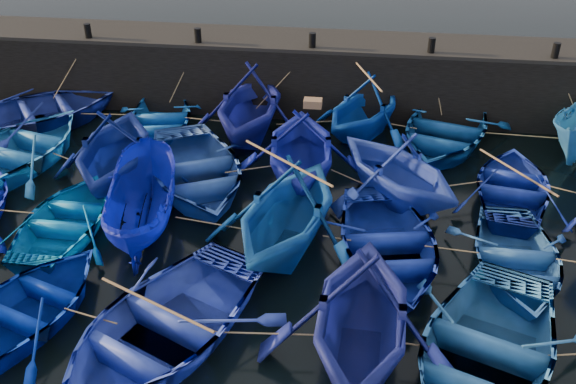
# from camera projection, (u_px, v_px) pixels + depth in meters

# --- Properties ---
(ground) EXTENTS (120.00, 120.00, 0.00)m
(ground) POSITION_uv_depth(u_px,v_px,m) (271.00, 287.00, 15.22)
(ground) COLOR black
(ground) RESTS_ON ground
(quay_wall) EXTENTS (26.00, 2.50, 2.50)m
(quay_wall) POSITION_uv_depth(u_px,v_px,m) (314.00, 75.00, 23.43)
(quay_wall) COLOR black
(quay_wall) RESTS_ON ground
(quay_top) EXTENTS (26.00, 2.50, 0.12)m
(quay_top) POSITION_uv_depth(u_px,v_px,m) (315.00, 41.00, 22.74)
(quay_top) COLOR black
(quay_top) RESTS_ON quay_wall
(bollard_0) EXTENTS (0.24, 0.24, 0.50)m
(bollard_0) POSITION_uv_depth(u_px,v_px,m) (88.00, 31.00, 22.70)
(bollard_0) COLOR black
(bollard_0) RESTS_ON quay_top
(bollard_1) EXTENTS (0.24, 0.24, 0.50)m
(bollard_1) POSITION_uv_depth(u_px,v_px,m) (198.00, 35.00, 22.26)
(bollard_1) COLOR black
(bollard_1) RESTS_ON quay_top
(bollard_2) EXTENTS (0.24, 0.24, 0.50)m
(bollard_2) POSITION_uv_depth(u_px,v_px,m) (312.00, 40.00, 21.82)
(bollard_2) COLOR black
(bollard_2) RESTS_ON quay_top
(bollard_3) EXTENTS (0.24, 0.24, 0.50)m
(bollard_3) POSITION_uv_depth(u_px,v_px,m) (432.00, 45.00, 21.38)
(bollard_3) COLOR black
(bollard_3) RESTS_ON quay_top
(bollard_4) EXTENTS (0.24, 0.24, 0.50)m
(bollard_4) POSITION_uv_depth(u_px,v_px,m) (556.00, 50.00, 20.94)
(bollard_4) COLOR black
(bollard_4) RESTS_ON quay_top
(boat_0) EXTENTS (6.96, 6.71, 1.18)m
(boat_0) POSITION_uv_depth(u_px,v_px,m) (38.00, 111.00, 22.36)
(boat_0) COLOR navy
(boat_0) RESTS_ON ground
(boat_1) EXTENTS (4.10, 5.02, 0.91)m
(boat_1) POSITION_uv_depth(u_px,v_px,m) (160.00, 119.00, 22.14)
(boat_1) COLOR #0E4DAA
(boat_1) RESTS_ON ground
(boat_2) EXTENTS (4.40, 5.05, 2.58)m
(boat_2) POSITION_uv_depth(u_px,v_px,m) (250.00, 103.00, 21.24)
(boat_2) COLOR navy
(boat_2) RESTS_ON ground
(boat_3) EXTENTS (5.22, 5.46, 2.24)m
(boat_3) POSITION_uv_depth(u_px,v_px,m) (364.00, 107.00, 21.38)
(boat_3) COLOR #093EAD
(boat_3) RESTS_ON ground
(boat_4) EXTENTS (5.37, 6.43, 1.15)m
(boat_4) POSITION_uv_depth(u_px,v_px,m) (444.00, 130.00, 21.14)
(boat_4) COLOR navy
(boat_4) RESTS_ON ground
(boat_6) EXTENTS (5.19, 6.33, 1.15)m
(boat_6) POSITION_uv_depth(u_px,v_px,m) (19.00, 148.00, 20.00)
(boat_6) COLOR blue
(boat_6) RESTS_ON ground
(boat_7) EXTENTS (4.68, 5.26, 2.53)m
(boat_7) POSITION_uv_depth(u_px,v_px,m) (114.00, 147.00, 18.60)
(boat_7) COLOR navy
(boat_7) RESTS_ON ground
(boat_8) EXTENTS (6.00, 6.74, 1.15)m
(boat_8) POSITION_uv_depth(u_px,v_px,m) (195.00, 170.00, 18.85)
(boat_8) COLOR #264B97
(boat_8) RESTS_ON ground
(boat_9) EXTENTS (4.65, 5.24, 2.54)m
(boat_9) POSITION_uv_depth(u_px,v_px,m) (302.00, 146.00, 18.63)
(boat_9) COLOR #121C95
(boat_9) RESTS_ON ground
(boat_10) EXTENTS (5.86, 5.90, 2.35)m
(boat_10) POSITION_uv_depth(u_px,v_px,m) (398.00, 167.00, 17.77)
(boat_10) COLOR #263FBD
(boat_10) RESTS_ON ground
(boat_11) EXTENTS (3.85, 4.87, 0.91)m
(boat_11) POSITION_uv_depth(u_px,v_px,m) (514.00, 186.00, 18.28)
(boat_11) COLOR navy
(boat_11) RESTS_ON ground
(boat_14) EXTENTS (3.12, 4.31, 0.89)m
(boat_14) POSITION_uv_depth(u_px,v_px,m) (67.00, 219.00, 16.89)
(boat_14) COLOR blue
(boat_14) RESTS_ON ground
(boat_15) EXTENTS (2.51, 4.77, 1.76)m
(boat_15) POSITION_uv_depth(u_px,v_px,m) (141.00, 204.00, 16.70)
(boat_15) COLOR #0A15A5
(boat_15) RESTS_ON ground
(boat_16) EXTENTS (5.26, 5.74, 2.56)m
(boat_16) POSITION_uv_depth(u_px,v_px,m) (287.00, 209.00, 15.78)
(boat_16) COLOR #114FA2
(boat_16) RESTS_ON ground
(boat_17) EXTENTS (4.53, 5.65, 1.04)m
(boat_17) POSITION_uv_depth(u_px,v_px,m) (387.00, 244.00, 15.81)
(boat_17) COLOR #132A9A
(boat_17) RESTS_ON ground
(boat_18) EXTENTS (3.10, 4.33, 0.90)m
(boat_18) POSITION_uv_depth(u_px,v_px,m) (516.00, 259.00, 15.41)
(boat_18) COLOR #2A60B2
(boat_18) RESTS_ON ground
(boat_21) EXTENTS (4.42, 5.20, 0.92)m
(boat_21) POSITION_uv_depth(u_px,v_px,m) (26.00, 308.00, 13.92)
(boat_21) COLOR #001E8C
(boat_21) RESTS_ON ground
(boat_22) EXTENTS (6.02, 6.80, 1.17)m
(boat_22) POSITION_uv_depth(u_px,v_px,m) (159.00, 326.00, 13.26)
(boat_22) COLOR #293EC2
(boat_22) RESTS_ON ground
(boat_23) EXTENTS (4.31, 4.94, 2.51)m
(boat_23) POSITION_uv_depth(u_px,v_px,m) (361.00, 313.00, 12.63)
(boat_23) COLOR navy
(boat_23) RESTS_ON ground
(boat_24) EXTENTS (5.63, 6.51, 1.13)m
(boat_24) POSITION_uv_depth(u_px,v_px,m) (484.00, 352.00, 12.68)
(boat_24) COLOR #215D93
(boat_24) RESTS_ON ground
(wooden_crate) EXTENTS (0.51, 0.35, 0.22)m
(wooden_crate) POSITION_uv_depth(u_px,v_px,m) (313.00, 103.00, 17.87)
(wooden_crate) COLOR #8D603D
(wooden_crate) RESTS_ON boat_9
(mooring_ropes) EXTENTS (18.59, 11.77, 2.10)m
(mooring_ropes) POSITION_uv_depth(u_px,v_px,m) (301.00, 156.00, 18.95)
(mooring_ropes) COLOR tan
(mooring_ropes) RESTS_ON ground
(loose_oars) EXTENTS (10.56, 12.54, 1.71)m
(loose_oars) POSITION_uv_depth(u_px,v_px,m) (348.00, 165.00, 16.71)
(loose_oars) COLOR #99724C
(loose_oars) RESTS_ON ground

